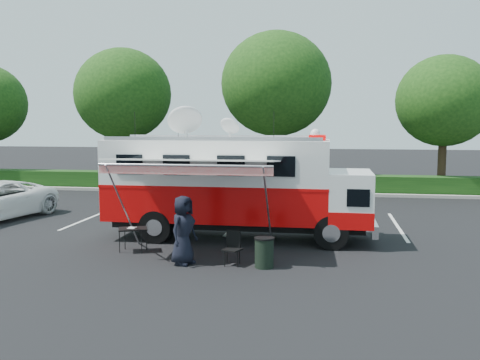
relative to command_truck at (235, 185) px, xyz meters
name	(u,v)px	position (x,y,z in m)	size (l,w,h in m)	color
ground_plane	(238,239)	(0.08, 0.00, -1.79)	(120.00, 120.00, 0.00)	black
back_border	(296,101)	(1.22, 12.90, 3.21)	(60.00, 6.14, 8.87)	#9E998E
stall_lines	(238,221)	(-0.42, 3.00, -1.79)	(24.12, 5.50, 0.01)	silver
command_truck	(235,185)	(0.00, 0.00, 0.00)	(8.72, 2.40, 4.19)	black
awning	(193,163)	(-0.78, -2.49, 0.90)	(4.76, 2.47, 2.88)	white
person	(184,264)	(-0.84, -3.37, -1.79)	(0.92, 0.60, 1.88)	black
folding_table	(133,230)	(-2.71, -2.22, -1.13)	(0.99, 0.85, 0.71)	black
folding_chair	(233,245)	(0.48, -3.17, -1.26)	(0.56, 0.59, 0.91)	black
trash_bin	(264,252)	(1.36, -3.35, -1.38)	(0.54, 0.54, 0.81)	black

